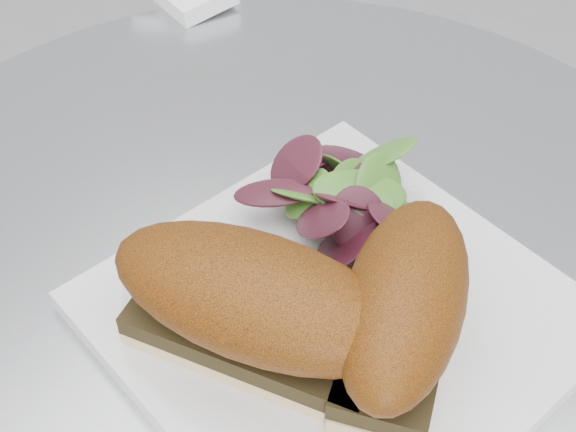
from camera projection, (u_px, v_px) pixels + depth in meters
The scene contains 4 objects.
plate at pixel (337, 316), 0.52m from camera, with size 0.27×0.27×0.02m, color silver.
sandwich_left at pixel (256, 305), 0.46m from camera, with size 0.19×0.11×0.08m.
sandwich_right at pixel (403, 309), 0.46m from camera, with size 0.11×0.17×0.08m.
salad at pixel (364, 198), 0.55m from camera, with size 0.12×0.12×0.05m, color #498C2E, non-canonical shape.
Camera 1 is at (0.21, -0.30, 1.16)m, focal length 50.00 mm.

